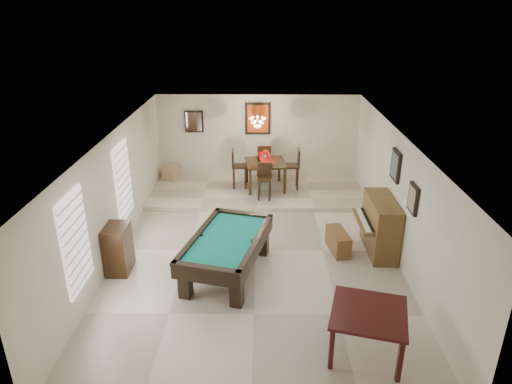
{
  "coord_description": "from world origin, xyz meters",
  "views": [
    {
      "loc": [
        0.13,
        -8.84,
        5.09
      ],
      "look_at": [
        0.0,
        0.6,
        1.15
      ],
      "focal_mm": 32.0,
      "sensor_mm": 36.0,
      "label": 1
    }
  ],
  "objects_px": {
    "dining_chair_west": "(240,169)",
    "chandelier": "(257,119)",
    "apothecary_chest": "(118,249)",
    "dining_table": "(265,173)",
    "square_table": "(367,332)",
    "flower_vase": "(265,154)",
    "dining_chair_south": "(265,182)",
    "dining_chair_north": "(264,161)",
    "dining_chair_east": "(291,169)",
    "upright_piano": "(374,226)",
    "corner_bench": "(171,173)",
    "pool_table": "(227,256)",
    "piano_bench": "(338,241)"
  },
  "relations": [
    {
      "from": "piano_bench",
      "to": "dining_table",
      "type": "bearing_deg",
      "value": 115.09
    },
    {
      "from": "dining_chair_north",
      "to": "dining_chair_east",
      "type": "xyz_separation_m",
      "value": [
        0.79,
        -0.79,
        0.05
      ]
    },
    {
      "from": "flower_vase",
      "to": "dining_chair_north",
      "type": "height_order",
      "value": "flower_vase"
    },
    {
      "from": "dining_chair_north",
      "to": "chandelier",
      "type": "relative_size",
      "value": 1.78
    },
    {
      "from": "dining_chair_west",
      "to": "dining_chair_south",
      "type": "bearing_deg",
      "value": -140.85
    },
    {
      "from": "square_table",
      "to": "dining_chair_south",
      "type": "xyz_separation_m",
      "value": [
        -1.56,
        5.78,
        0.22
      ]
    },
    {
      "from": "dining_table",
      "to": "dining_chair_west",
      "type": "distance_m",
      "value": 0.75
    },
    {
      "from": "apothecary_chest",
      "to": "dining_table",
      "type": "distance_m",
      "value": 5.19
    },
    {
      "from": "dining_chair_west",
      "to": "chandelier",
      "type": "xyz_separation_m",
      "value": [
        0.51,
        -0.24,
        1.52
      ]
    },
    {
      "from": "square_table",
      "to": "dining_chair_east",
      "type": "relative_size",
      "value": 0.96
    },
    {
      "from": "dining_chair_east",
      "to": "chandelier",
      "type": "distance_m",
      "value": 1.8
    },
    {
      "from": "corner_bench",
      "to": "dining_table",
      "type": "bearing_deg",
      "value": -13.09
    },
    {
      "from": "square_table",
      "to": "dining_chair_north",
      "type": "height_order",
      "value": "dining_chair_north"
    },
    {
      "from": "pool_table",
      "to": "dining_chair_east",
      "type": "relative_size",
      "value": 2.06
    },
    {
      "from": "upright_piano",
      "to": "dining_table",
      "type": "bearing_deg",
      "value": 125.02
    },
    {
      "from": "piano_bench",
      "to": "corner_bench",
      "type": "height_order",
      "value": "corner_bench"
    },
    {
      "from": "piano_bench",
      "to": "chandelier",
      "type": "height_order",
      "value": "chandelier"
    },
    {
      "from": "piano_bench",
      "to": "apothecary_chest",
      "type": "distance_m",
      "value": 4.66
    },
    {
      "from": "square_table",
      "to": "dining_chair_west",
      "type": "bearing_deg",
      "value": 109.04
    },
    {
      "from": "apothecary_chest",
      "to": "dining_chair_east",
      "type": "bearing_deg",
      "value": 48.69
    },
    {
      "from": "dining_chair_south",
      "to": "dining_chair_west",
      "type": "bearing_deg",
      "value": 135.25
    },
    {
      "from": "pool_table",
      "to": "upright_piano",
      "type": "relative_size",
      "value": 1.65
    },
    {
      "from": "dining_chair_north",
      "to": "corner_bench",
      "type": "relative_size",
      "value": 2.36
    },
    {
      "from": "upright_piano",
      "to": "square_table",
      "type": "bearing_deg",
      "value": -104.15
    },
    {
      "from": "apothecary_chest",
      "to": "corner_bench",
      "type": "relative_size",
      "value": 2.21
    },
    {
      "from": "dining_table",
      "to": "square_table",
      "type": "bearing_deg",
      "value": -76.77
    },
    {
      "from": "dining_table",
      "to": "dining_chair_west",
      "type": "height_order",
      "value": "dining_chair_west"
    },
    {
      "from": "dining_chair_south",
      "to": "flower_vase",
      "type": "bearing_deg",
      "value": 92.33
    },
    {
      "from": "dining_table",
      "to": "flower_vase",
      "type": "xyz_separation_m",
      "value": [
        0.0,
        0.0,
        0.58
      ]
    },
    {
      "from": "dining_table",
      "to": "apothecary_chest",
      "type": "bearing_deg",
      "value": -125.15
    },
    {
      "from": "pool_table",
      "to": "dining_chair_east",
      "type": "distance_m",
      "value": 4.61
    },
    {
      "from": "pool_table",
      "to": "dining_chair_south",
      "type": "height_order",
      "value": "dining_chair_south"
    },
    {
      "from": "dining_chair_south",
      "to": "dining_chair_west",
      "type": "xyz_separation_m",
      "value": [
        -0.71,
        0.82,
        0.07
      ]
    },
    {
      "from": "piano_bench",
      "to": "apothecary_chest",
      "type": "bearing_deg",
      "value": -169.47
    },
    {
      "from": "dining_chair_south",
      "to": "dining_chair_north",
      "type": "distance_m",
      "value": 1.56
    },
    {
      "from": "pool_table",
      "to": "piano_bench",
      "type": "relative_size",
      "value": 2.82
    },
    {
      "from": "apothecary_chest",
      "to": "dining_table",
      "type": "bearing_deg",
      "value": 54.85
    },
    {
      "from": "flower_vase",
      "to": "dining_chair_south",
      "type": "height_order",
      "value": "flower_vase"
    },
    {
      "from": "dining_table",
      "to": "dining_chair_west",
      "type": "xyz_separation_m",
      "value": [
        -0.74,
        0.05,
        0.1
      ]
    },
    {
      "from": "square_table",
      "to": "flower_vase",
      "type": "xyz_separation_m",
      "value": [
        -1.54,
        6.55,
        0.77
      ]
    },
    {
      "from": "square_table",
      "to": "dining_chair_north",
      "type": "distance_m",
      "value": 7.52
    },
    {
      "from": "upright_piano",
      "to": "flower_vase",
      "type": "distance_m",
      "value": 4.12
    },
    {
      "from": "apothecary_chest",
      "to": "flower_vase",
      "type": "bearing_deg",
      "value": 54.85
    },
    {
      "from": "upright_piano",
      "to": "flower_vase",
      "type": "height_order",
      "value": "flower_vase"
    },
    {
      "from": "upright_piano",
      "to": "dining_chair_south",
      "type": "relative_size",
      "value": 1.49
    },
    {
      "from": "square_table",
      "to": "dining_chair_south",
      "type": "bearing_deg",
      "value": 105.14
    },
    {
      "from": "dining_table",
      "to": "upright_piano",
      "type": "bearing_deg",
      "value": -54.98
    },
    {
      "from": "dining_chair_south",
      "to": "dining_chair_north",
      "type": "bearing_deg",
      "value": 95.08
    },
    {
      "from": "square_table",
      "to": "flower_vase",
      "type": "distance_m",
      "value": 6.77
    },
    {
      "from": "apothecary_chest",
      "to": "chandelier",
      "type": "bearing_deg",
      "value": 55.74
    }
  ]
}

